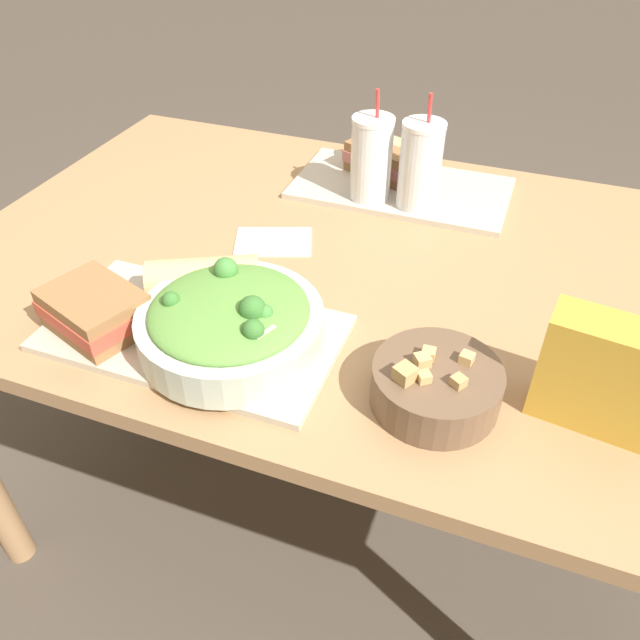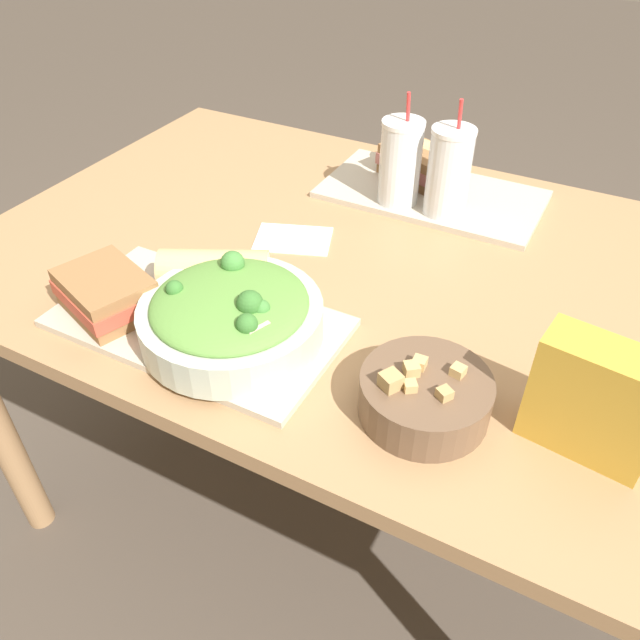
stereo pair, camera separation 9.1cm
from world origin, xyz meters
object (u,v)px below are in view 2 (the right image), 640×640
object	(u,v)px
baguette_near	(216,271)
baguette_far	(418,155)
drink_cup_dark	(400,165)
chip_bag	(595,400)
sandwich_near	(106,293)
soup_bowl	(425,395)
napkin_folded	(292,240)
drink_cup_red	(448,175)
sandwich_far	(418,163)
salad_bowl	(231,314)

from	to	relation	value
baguette_near	baguette_far	size ratio (longest dim) A/B	1.34
drink_cup_dark	chip_bag	distance (m)	0.64
sandwich_near	baguette_near	distance (m)	0.17
baguette_far	drink_cup_dark	xyz separation A→B (m)	(0.01, -0.15, 0.04)
soup_bowl	napkin_folded	distance (m)	0.47
drink_cup_dark	soup_bowl	bearing A→B (deg)	-64.02
baguette_near	baguette_far	xyz separation A→B (m)	(0.13, 0.57, 0.00)
sandwich_near	drink_cup_dark	bearing A→B (deg)	83.76
baguette_near	napkin_folded	bearing A→B (deg)	-33.34
drink_cup_dark	napkin_folded	world-z (taller)	drink_cup_dark
drink_cup_dark	chip_bag	size ratio (longest dim) A/B	1.40
drink_cup_red	sandwich_far	bearing A→B (deg)	130.63
salad_bowl	baguette_far	world-z (taller)	salad_bowl
salad_bowl	sandwich_near	xyz separation A→B (m)	(-0.21, -0.04, -0.01)
baguette_far	chip_bag	xyz separation A→B (m)	(0.45, -0.61, 0.03)
baguette_far	drink_cup_dark	distance (m)	0.16
salad_bowl	drink_cup_dark	xyz separation A→B (m)	(0.06, 0.50, 0.04)
salad_bowl	baguette_near	bearing A→B (deg)	136.00
salad_bowl	sandwich_near	world-z (taller)	salad_bowl
baguette_near	drink_cup_red	bearing A→B (deg)	-56.73
baguette_far	salad_bowl	bearing A→B (deg)	-165.56
baguette_near	chip_bag	size ratio (longest dim) A/B	1.19
salad_bowl	drink_cup_dark	distance (m)	0.51
drink_cup_dark	drink_cup_red	world-z (taller)	drink_cup_red
drink_cup_red	soup_bowl	bearing A→B (deg)	-73.60
soup_bowl	sandwich_near	world-z (taller)	soup_bowl
baguette_near	salad_bowl	bearing A→B (deg)	-160.49
sandwich_far	drink_cup_dark	distance (m)	0.13
soup_bowl	drink_cup_dark	xyz separation A→B (m)	(-0.25, 0.50, 0.06)
sandwich_near	drink_cup_dark	distance (m)	0.60
baguette_near	drink_cup_dark	size ratio (longest dim) A/B	0.85
napkin_folded	sandwich_near	bearing A→B (deg)	-113.47
soup_bowl	baguette_far	distance (m)	0.70
chip_bag	napkin_folded	size ratio (longest dim) A/B	0.95
drink_cup_red	napkin_folded	size ratio (longest dim) A/B	1.36
baguette_near	drink_cup_red	world-z (taller)	drink_cup_red
sandwich_far	baguette_far	bearing A→B (deg)	132.71
baguette_near	soup_bowl	bearing A→B (deg)	-129.06
salad_bowl	sandwich_far	xyz separation A→B (m)	(0.05, 0.62, -0.01)
soup_bowl	drink_cup_red	world-z (taller)	drink_cup_red
salad_bowl	chip_bag	bearing A→B (deg)	4.83
baguette_far	chip_bag	bearing A→B (deg)	-125.29
drink_cup_dark	chip_bag	world-z (taller)	drink_cup_dark
soup_bowl	sandwich_far	distance (m)	0.67
baguette_near	chip_bag	bearing A→B (deg)	-120.85
napkin_folded	drink_cup_red	bearing A→B (deg)	44.44
napkin_folded	baguette_near	bearing A→B (deg)	-96.85
salad_bowl	napkin_folded	distance (m)	0.30
soup_bowl	sandwich_far	xyz separation A→B (m)	(-0.25, 0.62, 0.01)
soup_bowl	sandwich_near	xyz separation A→B (m)	(-0.51, -0.04, 0.01)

